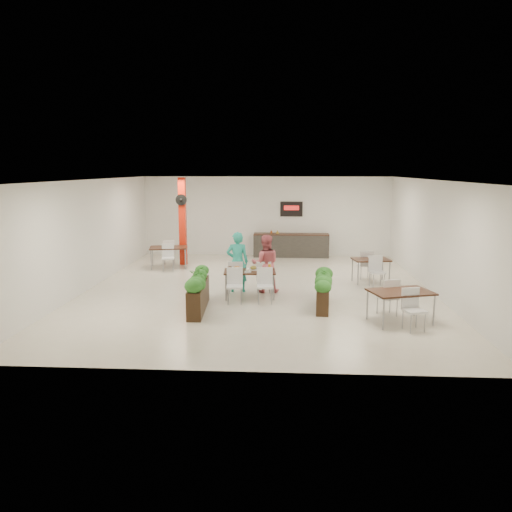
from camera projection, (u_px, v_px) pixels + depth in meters
The scene contains 12 objects.
ground at pixel (258, 290), 14.65m from camera, with size 12.00×12.00×0.00m, color beige.
room_shell at pixel (259, 222), 14.30m from camera, with size 10.10×12.10×3.22m.
red_column at pixel (183, 220), 18.27m from camera, with size 0.40×0.41×3.20m.
service_counter at pixel (291, 245), 20.06m from camera, with size 3.00×0.64×2.20m.
main_table at pixel (249, 275), 13.68m from camera, with size 1.46×1.71×0.92m.
diner_man at pixel (237, 262), 14.31m from camera, with size 0.64×0.42×1.74m, color #29B39E.
diner_woman at pixel (265, 264), 14.27m from camera, with size 0.81×0.63×1.66m, color #D35D68.
planter_left at pixel (198, 289), 12.46m from camera, with size 0.50×2.16×1.13m.
planter_right at pixel (323, 288), 12.76m from camera, with size 0.54×1.91×1.00m.
side_table_a at pixel (168, 250), 17.82m from camera, with size 1.45×1.67×0.92m.
side_table_b at pixel (371, 263), 15.48m from camera, with size 1.21×1.67×0.92m.
side_table_c at pixel (401, 296), 11.43m from camera, with size 1.58×1.67×0.92m.
Camera 1 is at (0.79, -14.23, 3.52)m, focal length 35.00 mm.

